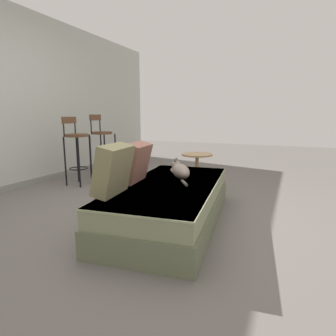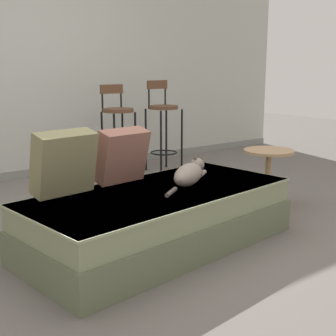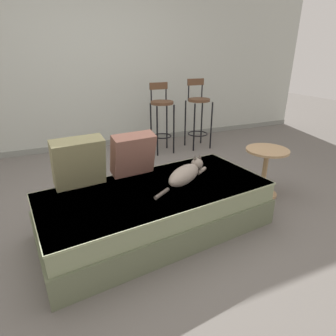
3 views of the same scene
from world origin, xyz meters
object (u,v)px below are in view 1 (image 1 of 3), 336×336
Objects in this scene: couch at (171,202)px; bar_stool_near_window at (76,144)px; bar_stool_by_doorway at (102,142)px; throw_pillow_corner at (113,170)px; side_table at (197,166)px; cat at (180,170)px; throw_pillow_middle at (136,162)px.

couch is 2.15m from bar_stool_near_window.
bar_stool_near_window is at bearing 179.97° from bar_stool_by_doorway.
bar_stool_by_doorway reaches higher than throw_pillow_corner.
throw_pillow_corner is 1.89m from side_table.
couch is 4.64× the size of throw_pillow_corner.
side_table is at bearing -75.42° from bar_stool_near_window.
bar_stool_by_doorway reaches higher than side_table.
cat is (0.85, -0.27, -0.14)m from throw_pillow_corner.
bar_stool_near_window reaches higher than cat.
couch is 1.87× the size of bar_stool_by_doorway.
bar_stool_near_window is at bearing 73.80° from cat.
throw_pillow_corner is 0.48m from throw_pillow_middle.
cat is 1.04m from side_table.
couch is 2.46m from bar_stool_by_doorway.
side_table reaches higher than couch.
bar_stool_near_window is 0.62m from bar_stool_by_doorway.
throw_pillow_middle is 2.23m from bar_stool_by_doorway.
throw_pillow_middle is 1.84m from bar_stool_near_window.
couch is at bearing -113.46° from bar_stool_near_window.
side_table is at bearing -95.20° from bar_stool_by_doorway.
bar_stool_by_doorway is at bearing 84.80° from side_table.
bar_stool_by_doorway is (1.18, 1.92, 0.13)m from cat.
throw_pillow_corner is at bearing -130.42° from bar_stool_near_window.
cat is at bearing 3.60° from couch.
couch is 3.84× the size of side_table.
throw_pillow_corner is at bearing -173.14° from throw_pillow_middle.
bar_stool_near_window is (1.41, 1.65, 0.01)m from throw_pillow_corner.
bar_stool_near_window is at bearing 66.54° from couch.
throw_pillow_corner is 2.17m from bar_stool_near_window.
bar_stool_by_doorway reaches higher than throw_pillow_middle.
throw_pillow_middle reaches higher than couch.
bar_stool_near_window is at bearing 49.58° from throw_pillow_corner.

